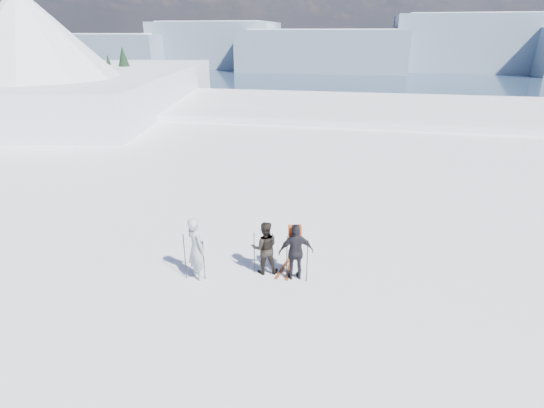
{
  "coord_description": "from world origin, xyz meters",
  "views": [
    {
      "loc": [
        0.22,
        -8.07,
        6.32
      ],
      "look_at": [
        -2.03,
        3.0,
        1.73
      ],
      "focal_mm": 28.0,
      "sensor_mm": 36.0,
      "label": 1
    }
  ],
  "objects": [
    {
      "name": "near_ridge",
      "position": [
        -26.56,
        29.34,
        -3.48
      ],
      "size": [
        31.37,
        35.68,
        25.62
      ],
      "color": "white",
      "rests_on": "ground"
    },
    {
      "name": "skier_dark",
      "position": [
        -2.05,
        2.1,
        0.77
      ],
      "size": [
        0.88,
        0.77,
        1.54
      ],
      "primitive_type": "imported",
      "rotation": [
        0.0,
        0.0,
        3.42
      ],
      "color": "black",
      "rests_on": "ground"
    },
    {
      "name": "ski_poles",
      "position": [
        -2.35,
        1.75,
        0.64
      ],
      "size": [
        3.29,
        0.7,
        1.35
      ],
      "color": "black",
      "rests_on": "ground"
    },
    {
      "name": "skis_loose",
      "position": [
        -1.47,
        2.62,
        0.01
      ],
      "size": [
        0.39,
        1.7,
        0.03
      ],
      "color": "black",
      "rests_on": "ground"
    },
    {
      "name": "backpack",
      "position": [
        -1.23,
        2.2,
        1.85
      ],
      "size": [
        0.39,
        0.29,
        0.45
      ],
      "primitive_type": "cube",
      "rotation": [
        0.0,
        0.0,
        3.45
      ],
      "color": "red",
      "rests_on": "skier_pack"
    },
    {
      "name": "lake_basin",
      "position": [
        0.0,
        30.0,
        -6.5
      ],
      "size": [
        820.0,
        820.0,
        71.62
      ],
      "color": "white",
      "rests_on": "ground"
    },
    {
      "name": "far_mountain_range",
      "position": [
        29.6,
        454.78,
        -7.19
      ],
      "size": [
        770.0,
        110.0,
        53.0
      ],
      "color": "slate",
      "rests_on": "ground"
    },
    {
      "name": "skier_pack",
      "position": [
        -1.16,
        1.96,
        0.81
      ],
      "size": [
        1.03,
        0.67,
        1.62
      ],
      "primitive_type": "imported",
      "rotation": [
        0.0,
        0.0,
        3.45
      ],
      "color": "black",
      "rests_on": "ground"
    },
    {
      "name": "skier_grey",
      "position": [
        -3.82,
        1.48,
        0.9
      ],
      "size": [
        0.78,
        0.75,
        1.79
      ],
      "primitive_type": "imported",
      "rotation": [
        0.0,
        0.0,
        2.45
      ],
      "color": "#9AA0A8",
      "rests_on": "ground"
    }
  ]
}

